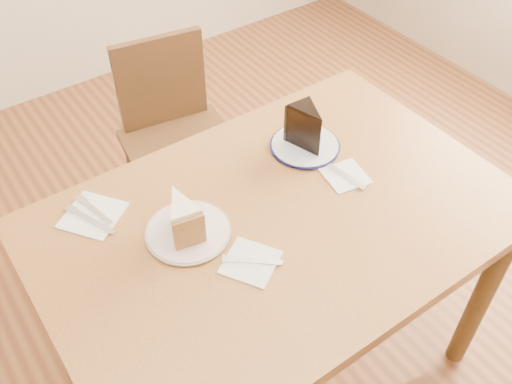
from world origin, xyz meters
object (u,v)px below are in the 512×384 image
(plate_cream, at_px, (188,232))
(chocolate_cake, at_px, (309,130))
(chair_far, at_px, (177,137))
(table, at_px, (277,241))
(plate_navy, at_px, (305,146))
(carrot_cake, at_px, (182,216))

(plate_cream, xyz_separation_m, chocolate_cake, (0.44, 0.08, 0.06))
(chair_far, height_order, chocolate_cake, chocolate_cake)
(table, bearing_deg, plate_cream, 160.03)
(plate_cream, height_order, plate_navy, same)
(plate_cream, xyz_separation_m, plate_navy, (0.44, 0.09, 0.00))
(table, relative_size, chocolate_cake, 10.43)
(chair_far, distance_m, chocolate_cake, 0.72)
(carrot_cake, height_order, chocolate_cake, chocolate_cake)
(table, bearing_deg, carrot_cake, 157.72)
(chair_far, bearing_deg, carrot_cake, 73.29)
(table, distance_m, carrot_cake, 0.29)
(table, relative_size, carrot_cake, 11.46)
(table, height_order, plate_navy, plate_navy)
(chocolate_cake, bearing_deg, carrot_cake, 10.78)
(chair_far, distance_m, plate_cream, 0.82)
(table, xyz_separation_m, carrot_cake, (-0.22, 0.09, 0.15))
(carrot_cake, bearing_deg, table, -11.40)
(table, bearing_deg, chair_far, 82.05)
(plate_cream, bearing_deg, carrot_cake, 115.68)
(chair_far, relative_size, chocolate_cake, 6.94)
(table, xyz_separation_m, plate_cream, (-0.22, 0.08, 0.10))
(carrot_cake, distance_m, chocolate_cake, 0.45)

